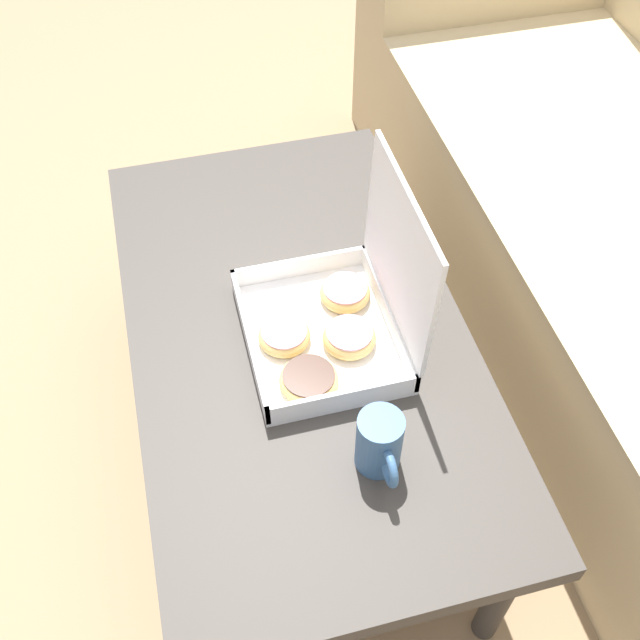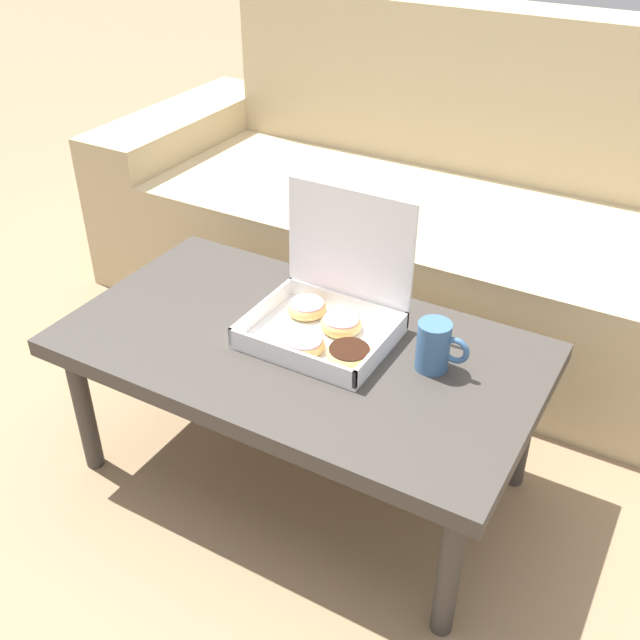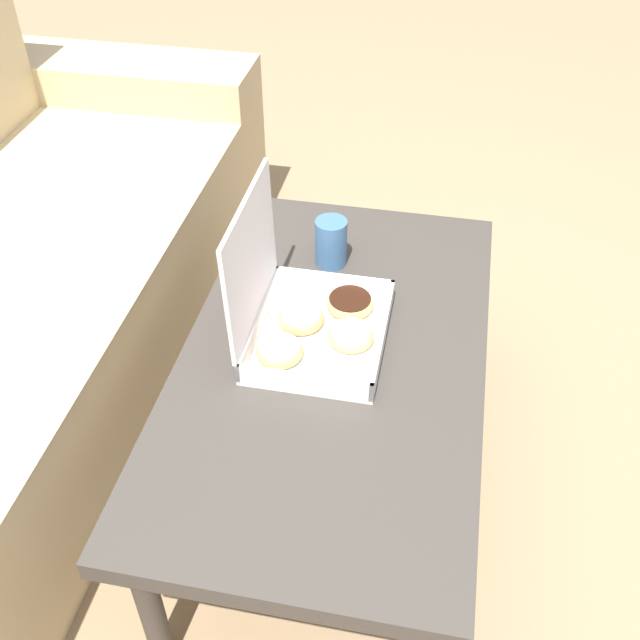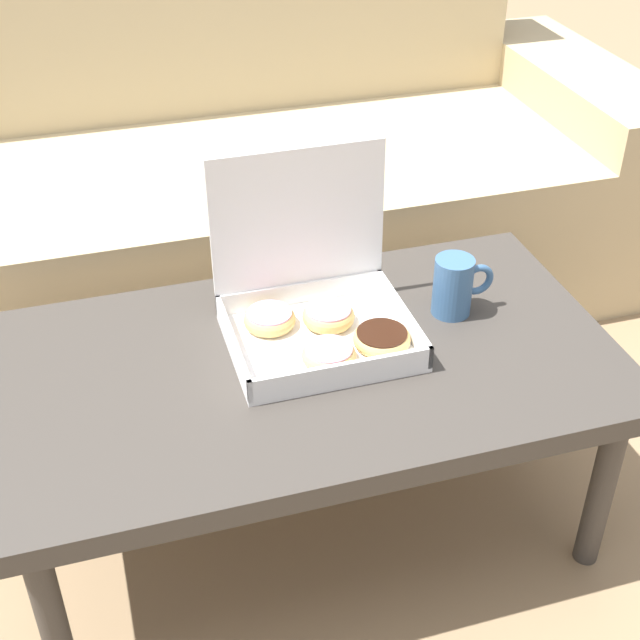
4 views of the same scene
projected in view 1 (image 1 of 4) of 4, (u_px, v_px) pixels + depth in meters
ground_plane at (336, 433)px, 1.63m from camera, size 12.00×12.00×0.00m
coffee_table at (298, 342)px, 1.35m from camera, size 1.05×0.58×0.39m
pastry_box at (337, 318)px, 1.26m from camera, size 0.31×0.27×0.30m
coffee_mug at (380, 444)px, 1.11m from camera, size 0.11×0.07×0.11m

